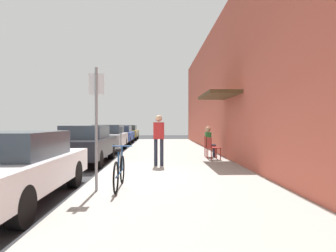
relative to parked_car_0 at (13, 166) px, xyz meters
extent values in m
plane|color=#2D2D30|center=(1.10, 2.58, -0.71)|extent=(60.00, 60.00, 0.00)
cube|color=#9E9B93|center=(3.35, 4.58, -0.65)|extent=(4.50, 32.00, 0.12)
cube|color=#BC5442|center=(5.75, 4.58, 2.52)|extent=(0.30, 32.00, 6.46)
cube|color=#4C381E|center=(5.05, 5.08, 1.89)|extent=(1.10, 2.80, 0.12)
cube|color=silver|center=(0.00, -0.04, -0.12)|extent=(1.80, 4.40, 0.55)
cube|color=#333D47|center=(0.00, 0.11, 0.41)|extent=(1.48, 2.11, 0.50)
cylinder|color=black|center=(0.79, 1.33, -0.39)|extent=(0.22, 0.64, 0.64)
cylinder|color=black|center=(-0.79, 1.33, -0.39)|extent=(0.22, 0.64, 0.64)
cylinder|color=black|center=(0.79, -1.40, -0.39)|extent=(0.22, 0.64, 0.64)
cube|color=black|center=(0.00, 5.52, -0.07)|extent=(1.80, 4.40, 0.65)
cube|color=#333D47|center=(0.00, 5.67, 0.50)|extent=(1.48, 2.11, 0.49)
cylinder|color=black|center=(0.79, 6.89, -0.39)|extent=(0.22, 0.64, 0.64)
cylinder|color=black|center=(-0.79, 6.89, -0.39)|extent=(0.22, 0.64, 0.64)
cylinder|color=black|center=(0.79, 4.16, -0.39)|extent=(0.22, 0.64, 0.64)
cylinder|color=black|center=(-0.79, 4.16, -0.39)|extent=(0.22, 0.64, 0.64)
cube|color=#B7B7BC|center=(0.00, 10.74, -0.07)|extent=(1.80, 4.40, 0.65)
cube|color=#333D47|center=(0.00, 10.89, 0.51)|extent=(1.48, 2.11, 0.50)
cylinder|color=black|center=(0.79, 12.10, -0.39)|extent=(0.22, 0.64, 0.64)
cylinder|color=black|center=(-0.79, 12.10, -0.39)|extent=(0.22, 0.64, 0.64)
cylinder|color=black|center=(0.79, 9.37, -0.39)|extent=(0.22, 0.64, 0.64)
cylinder|color=black|center=(-0.79, 9.37, -0.39)|extent=(0.22, 0.64, 0.64)
cube|color=navy|center=(0.00, 16.05, -0.10)|extent=(1.80, 4.40, 0.58)
cube|color=#333D47|center=(0.00, 16.20, 0.42)|extent=(1.48, 2.11, 0.47)
cylinder|color=black|center=(0.79, 17.42, -0.39)|extent=(0.22, 0.64, 0.64)
cylinder|color=black|center=(-0.79, 17.42, -0.39)|extent=(0.22, 0.64, 0.64)
cylinder|color=black|center=(0.79, 14.69, -0.39)|extent=(0.22, 0.64, 0.64)
cylinder|color=black|center=(-0.79, 14.69, -0.39)|extent=(0.22, 0.64, 0.64)
cube|color=#A58433|center=(0.00, 21.77, -0.10)|extent=(1.80, 4.40, 0.59)
cube|color=#333D47|center=(0.00, 21.92, 0.44)|extent=(1.48, 2.11, 0.48)
cylinder|color=black|center=(0.79, 23.13, -0.39)|extent=(0.22, 0.64, 0.64)
cylinder|color=black|center=(-0.79, 23.13, -0.39)|extent=(0.22, 0.64, 0.64)
cylinder|color=black|center=(0.79, 20.40, -0.39)|extent=(0.22, 0.64, 0.64)
cylinder|color=black|center=(-0.79, 20.40, -0.39)|extent=(0.22, 0.64, 0.64)
cylinder|color=slate|center=(1.55, 4.08, -0.04)|extent=(0.07, 0.07, 1.10)
cube|color=#383D42|center=(1.55, 4.08, 0.62)|extent=(0.12, 0.10, 0.22)
cylinder|color=gray|center=(1.50, 0.45, 0.71)|extent=(0.06, 0.06, 2.60)
cube|color=white|center=(1.50, 0.47, 1.66)|extent=(0.32, 0.02, 0.44)
torus|color=black|center=(1.95, 1.18, -0.26)|extent=(0.04, 0.66, 0.66)
torus|color=black|center=(1.95, 0.13, -0.26)|extent=(0.04, 0.66, 0.66)
cylinder|color=#1E4C8C|center=(1.95, 0.65, -0.26)|extent=(0.04, 1.05, 0.04)
cylinder|color=#1E4C8C|center=(1.95, 0.50, -0.01)|extent=(0.04, 0.04, 0.50)
cube|color=black|center=(1.95, 0.50, 0.26)|extent=(0.10, 0.20, 0.06)
cylinder|color=#1E4C8C|center=(1.95, 1.13, 0.02)|extent=(0.03, 0.03, 0.56)
cylinder|color=#1E4C8C|center=(1.95, 1.13, 0.30)|extent=(0.46, 0.03, 0.03)
cylinder|color=maroon|center=(5.17, 5.86, -0.37)|extent=(0.04, 0.04, 0.45)
cylinder|color=maroon|center=(5.24, 5.49, -0.37)|extent=(0.04, 0.04, 0.45)
cylinder|color=maroon|center=(4.80, 5.79, -0.37)|extent=(0.04, 0.04, 0.45)
cylinder|color=maroon|center=(4.87, 5.42, -0.37)|extent=(0.04, 0.04, 0.45)
cube|color=maroon|center=(5.02, 5.64, -0.13)|extent=(0.52, 0.52, 0.03)
cube|color=maroon|center=(4.82, 5.60, 0.08)|extent=(0.11, 0.44, 0.40)
cylinder|color=maroon|center=(5.21, 6.71, -0.37)|extent=(0.04, 0.04, 0.45)
cylinder|color=maroon|center=(5.21, 6.33, -0.37)|extent=(0.04, 0.04, 0.45)
cylinder|color=maroon|center=(4.83, 6.72, -0.37)|extent=(0.04, 0.04, 0.45)
cylinder|color=maroon|center=(4.83, 6.34, -0.37)|extent=(0.04, 0.04, 0.45)
cube|color=maroon|center=(5.02, 6.53, -0.13)|extent=(0.45, 0.45, 0.03)
cube|color=maroon|center=(4.82, 6.53, 0.08)|extent=(0.04, 0.44, 0.40)
cylinder|color=#232838|center=(5.20, 6.62, -0.36)|extent=(0.11, 0.11, 0.47)
cylinder|color=#232838|center=(5.07, 6.63, -0.12)|extent=(0.36, 0.15, 0.14)
cylinder|color=#232838|center=(5.20, 6.42, -0.36)|extent=(0.11, 0.11, 0.47)
cylinder|color=#232838|center=(5.07, 6.43, -0.12)|extent=(0.36, 0.15, 0.14)
cube|color=#267233|center=(4.94, 6.53, 0.18)|extent=(0.23, 0.36, 0.56)
sphere|color=tan|center=(4.94, 6.53, 0.59)|extent=(0.22, 0.22, 0.22)
cylinder|color=#232838|center=(2.73, 4.00, -0.14)|extent=(0.12, 0.12, 0.90)
cylinder|color=#232838|center=(2.93, 4.00, -0.14)|extent=(0.12, 0.12, 0.90)
cube|color=#B22626|center=(2.83, 4.00, 0.59)|extent=(0.36, 0.22, 0.56)
sphere|color=tan|center=(2.83, 4.00, 1.00)|extent=(0.22, 0.22, 0.22)
camera|label=1|loc=(2.79, -5.68, 0.82)|focal=30.91mm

